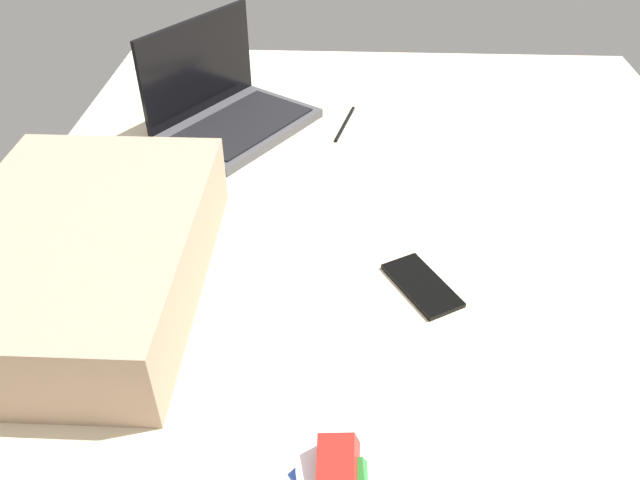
# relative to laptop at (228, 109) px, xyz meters

# --- Properties ---
(bed_mattress) EXTENTS (1.80, 1.40, 0.18)m
(bed_mattress) POSITION_rel_laptop_xyz_m (-0.44, -0.34, -0.13)
(bed_mattress) COLOR beige
(bed_mattress) RESTS_ON ground
(laptop) EXTENTS (0.40, 0.37, 0.23)m
(laptop) POSITION_rel_laptop_xyz_m (0.00, 0.00, 0.00)
(laptop) COLOR #4C4C51
(laptop) RESTS_ON bed_mattress
(cell_phone) EXTENTS (0.16, 0.13, 0.01)m
(cell_phone) POSITION_rel_laptop_xyz_m (-0.53, -0.40, -0.04)
(cell_phone) COLOR black
(cell_phone) RESTS_ON bed_mattress
(pillow) EXTENTS (0.52, 0.36, 0.13)m
(pillow) POSITION_rel_laptop_xyz_m (-0.55, 0.14, 0.02)
(pillow) COLOR tan
(pillow) RESTS_ON bed_mattress
(charger_cable) EXTENTS (0.17, 0.05, 0.01)m
(charger_cable) POSITION_rel_laptop_xyz_m (0.02, -0.26, -0.04)
(charger_cable) COLOR black
(charger_cable) RESTS_ON bed_mattress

